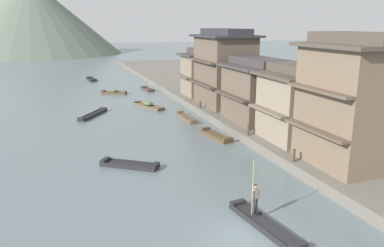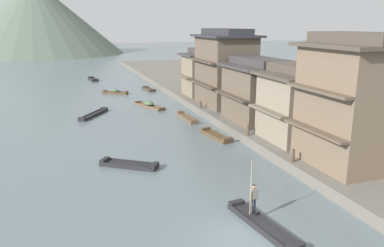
# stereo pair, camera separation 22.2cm
# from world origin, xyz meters

# --- Properties ---
(ground_plane) EXTENTS (400.00, 400.00, 0.00)m
(ground_plane) POSITION_xyz_m (0.00, 0.00, 0.00)
(ground_plane) COLOR slate
(riverbank_right) EXTENTS (18.00, 110.00, 0.75)m
(riverbank_right) POSITION_xyz_m (15.70, 30.00, 0.38)
(riverbank_right) COLOR #6B665B
(riverbank_right) RESTS_ON ground
(boat_foreground_poled) EXTENTS (1.69, 5.27, 0.40)m
(boat_foreground_poled) POSITION_xyz_m (1.44, 0.80, 0.13)
(boat_foreground_poled) COLOR #232326
(boat_foreground_poled) RESTS_ON ground
(boatman_person) EXTENTS (0.55, 0.31, 3.04)m
(boatman_person) POSITION_xyz_m (1.30, 1.64, 1.41)
(boatman_person) COLOR black
(boatman_person) RESTS_ON boat_foreground_poled
(boat_moored_nearest) EXTENTS (4.11, 3.34, 0.41)m
(boat_moored_nearest) POSITION_xyz_m (-3.53, 11.48, 0.14)
(boat_moored_nearest) COLOR #232326
(boat_moored_nearest) RESTS_ON ground
(boat_moored_second) EXTENTS (3.04, 5.49, 0.74)m
(boat_moored_second) POSITION_xyz_m (2.26, 31.02, 0.25)
(boat_moored_second) COLOR brown
(boat_moored_second) RESTS_ON ground
(boat_moored_third) EXTENTS (3.67, 5.08, 0.43)m
(boat_moored_third) POSITION_xyz_m (-4.63, 28.50, 0.14)
(boat_moored_third) COLOR #232326
(boat_moored_third) RESTS_ON ground
(boat_moored_far) EXTENTS (1.69, 4.27, 0.50)m
(boat_moored_far) POSITION_xyz_m (5.17, 16.17, 0.17)
(boat_moored_far) COLOR brown
(boat_moored_far) RESTS_ON ground
(boat_midriver_drifting) EXTENTS (1.54, 3.90, 0.37)m
(boat_midriver_drifting) POSITION_xyz_m (4.96, 43.42, 0.13)
(boat_midriver_drifting) COLOR #423328
(boat_midriver_drifting) RESTS_ON ground
(boat_midriver_upstream) EXTENTS (3.70, 2.68, 0.69)m
(boat_midriver_upstream) POSITION_xyz_m (-0.44, 41.84, 0.25)
(boat_midriver_upstream) COLOR brown
(boat_midriver_upstream) RESTS_ON ground
(boat_upstream_distant) EXTENTS (1.00, 4.67, 0.47)m
(boat_upstream_distant) POSITION_xyz_m (4.80, 23.54, 0.16)
(boat_upstream_distant) COLOR brown
(boat_upstream_distant) RESTS_ON ground
(boat_crossing_west) EXTENTS (1.66, 3.94, 0.50)m
(boat_crossing_west) POSITION_xyz_m (-2.39, 57.03, 0.17)
(boat_crossing_west) COLOR #232326
(boat_crossing_west) RESTS_ON ground
(house_waterfront_nearest) EXTENTS (6.21, 6.82, 8.74)m
(house_waterfront_nearest) POSITION_xyz_m (10.34, 5.37, 5.06)
(house_waterfront_nearest) COLOR #75604C
(house_waterfront_nearest) RESTS_ON riverbank_right
(house_waterfront_second) EXTENTS (6.64, 5.98, 6.14)m
(house_waterfront_second) POSITION_xyz_m (10.56, 11.37, 3.76)
(house_waterfront_second) COLOR gray
(house_waterfront_second) RESTS_ON riverbank_right
(house_waterfront_tall) EXTENTS (5.95, 7.25, 6.14)m
(house_waterfront_tall) POSITION_xyz_m (10.21, 18.18, 3.75)
(house_waterfront_tall) COLOR brown
(house_waterfront_tall) RESTS_ON riverbank_right
(house_waterfront_narrow) EXTENTS (6.10, 8.20, 8.74)m
(house_waterfront_narrow) POSITION_xyz_m (10.28, 26.18, 5.05)
(house_waterfront_narrow) COLOR brown
(house_waterfront_narrow) RESTS_ON riverbank_right
(house_waterfront_far) EXTENTS (6.43, 5.55, 6.14)m
(house_waterfront_far) POSITION_xyz_m (10.45, 33.02, 3.77)
(house_waterfront_far) COLOR #7F705B
(house_waterfront_far) RESTS_ON riverbank_right
(mooring_post_dock_near) EXTENTS (0.20, 0.20, 0.90)m
(mooring_post_dock_near) POSITION_xyz_m (7.05, 6.80, 1.20)
(mooring_post_dock_near) COLOR #473828
(mooring_post_dock_near) RESTS_ON riverbank_right
(mooring_post_dock_mid) EXTENTS (0.20, 0.20, 0.98)m
(mooring_post_dock_mid) POSITION_xyz_m (7.05, 13.60, 1.24)
(mooring_post_dock_mid) COLOR #473828
(mooring_post_dock_mid) RESTS_ON riverbank_right
(mooring_post_dock_far) EXTENTS (0.20, 0.20, 0.78)m
(mooring_post_dock_far) POSITION_xyz_m (7.05, 25.40, 1.14)
(mooring_post_dock_far) COLOR #473828
(mooring_post_dock_far) RESTS_ON riverbank_right
(hill_far_west) EXTENTS (39.02, 39.02, 20.75)m
(hill_far_west) POSITION_xyz_m (-12.34, 129.60, 10.38)
(hill_far_west) COLOR #5B6B5B
(hill_far_west) RESTS_ON ground
(hill_far_centre) EXTENTS (58.39, 58.39, 24.83)m
(hill_far_centre) POSITION_xyz_m (-15.10, 129.27, 12.41)
(hill_far_centre) COLOR #5B6B5B
(hill_far_centre) RESTS_ON ground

